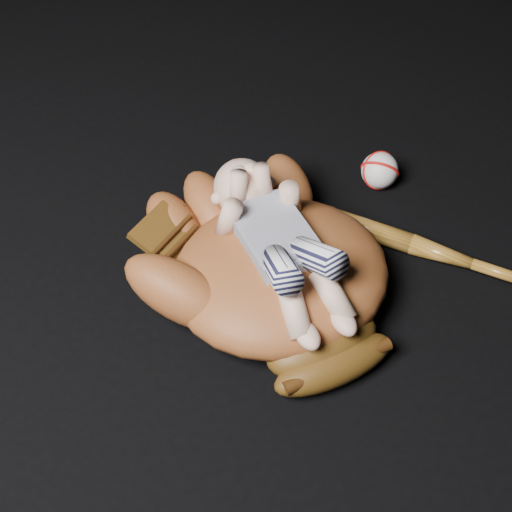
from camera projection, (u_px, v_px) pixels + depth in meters
name	position (u px, v px, depth m)	size (l,w,h in m)	color
baseball_glove	(280.00, 266.00, 1.07)	(0.42, 0.48, 0.15)	brown
newborn_baby	(283.00, 244.00, 1.03)	(0.16, 0.35, 0.14)	#D5A389
baseball_bat	(424.00, 248.00, 1.18)	(0.04, 0.38, 0.04)	brown
baseball	(380.00, 170.00, 1.29)	(0.07, 0.07, 0.07)	silver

